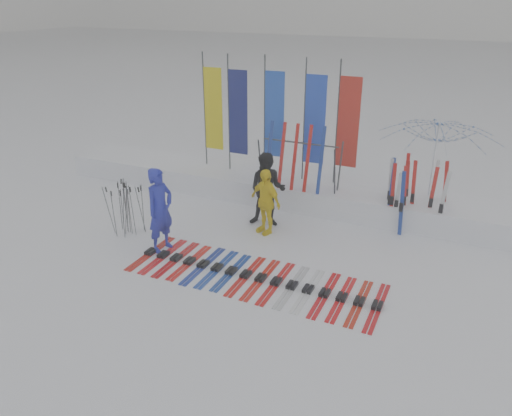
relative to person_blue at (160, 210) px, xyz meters
The scene contains 11 objects.
ground 2.08m from the person_blue, 23.82° to the right, with size 120.00×120.00×0.00m, color white.
snow_bank 4.26m from the person_blue, 66.34° to the left, with size 14.00×1.60×0.60m, color white.
person_blue is the anchor object (origin of this frame).
person_black 2.68m from the person_blue, 53.28° to the left, with size 0.89×0.69×1.83m, color black.
person_yellow 2.45m from the person_blue, 45.19° to the left, with size 0.93×0.39×1.58m, color yellow.
tent_canopy 6.63m from the person_blue, 38.97° to the left, with size 2.82×2.87×2.59m, color white.
ski_row 2.54m from the person_blue, ahead, with size 5.13×1.70×0.07m.
pole_cluster 1.34m from the person_blue, 163.33° to the left, with size 0.79×0.76×1.26m.
feather_flags 4.40m from the person_blue, 76.59° to the left, with size 4.46×0.23×3.20m.
ski_rack 3.99m from the person_blue, 60.64° to the left, with size 2.04×0.80×1.23m.
upright_skis 5.86m from the person_blue, 36.63° to the left, with size 1.35×1.14×1.70m.
Camera 1 is at (4.28, -7.39, 5.28)m, focal length 35.00 mm.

